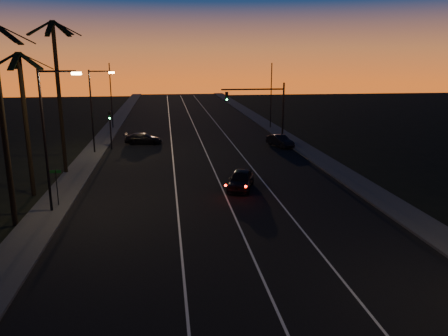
{
  "coord_description": "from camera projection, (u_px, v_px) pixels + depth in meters",
  "views": [
    {
      "loc": [
        -3.58,
        -7.64,
        9.6
      ],
      "look_at": [
        0.01,
        19.11,
        2.81
      ],
      "focal_mm": 35.0,
      "sensor_mm": 36.0,
      "label": 1
    }
  ],
  "objects": [
    {
      "name": "streetlight_left_far",
      "position": [
        94.0,
        105.0,
        44.05
      ],
      "size": [
        2.55,
        0.26,
        8.5
      ],
      "color": "black",
      "rests_on": "ground"
    },
    {
      "name": "lead_car",
      "position": [
        241.0,
        180.0,
        32.87
      ],
      "size": [
        2.99,
        4.94,
        1.43
      ],
      "color": "black",
      "rests_on": "road"
    },
    {
      "name": "street_sign",
      "position": [
        57.0,
        183.0,
        28.53
      ],
      "size": [
        0.7,
        0.06,
        2.6
      ],
      "color": "black",
      "rests_on": "ground"
    },
    {
      "name": "sidewalk_left",
      "position": [
        78.0,
        172.0,
        37.51
      ],
      "size": [
        2.4,
        170.0,
        0.16
      ],
      "primitive_type": "cube",
      "color": "#3B3A38",
      "rests_on": "ground"
    },
    {
      "name": "lane_stripe_mid",
      "position": [
        213.0,
        169.0,
        39.04
      ],
      "size": [
        0.12,
        160.0,
        0.01
      ],
      "primitive_type": "cube",
      "color": "silver",
      "rests_on": "road"
    },
    {
      "name": "signal_post",
      "position": [
        110.0,
        123.0,
        46.64
      ],
      "size": [
        0.28,
        0.37,
        4.2
      ],
      "color": "black",
      "rests_on": "ground"
    },
    {
      "name": "sidewalk_right",
      "position": [
        328.0,
        164.0,
        40.4
      ],
      "size": [
        2.4,
        170.0,
        0.16
      ],
      "primitive_type": "cube",
      "color": "#3B3A38",
      "rests_on": "ground"
    },
    {
      "name": "palm_mid",
      "position": [
        24.0,
        108.0,
        29.98
      ],
      "size": [
        4.25,
        4.16,
        10.03
      ],
      "color": "black",
      "rests_on": "ground"
    },
    {
      "name": "cross_car",
      "position": [
        143.0,
        139.0,
        50.2
      ],
      "size": [
        4.51,
        2.46,
        1.24
      ],
      "color": "black",
      "rests_on": "road"
    },
    {
      "name": "right_car",
      "position": [
        280.0,
        141.0,
        48.67
      ],
      "size": [
        2.52,
        4.15,
        1.29
      ],
      "color": "black",
      "rests_on": "road"
    },
    {
      "name": "far_pole_right",
      "position": [
        271.0,
        96.0,
        60.44
      ],
      "size": [
        0.14,
        0.14,
        9.0
      ],
      "primitive_type": "cylinder",
      "color": "black",
      "rests_on": "ground"
    },
    {
      "name": "palm_near",
      "position": [
        1.0,
        105.0,
        24.09
      ],
      "size": [
        4.25,
        4.16,
        11.53
      ],
      "color": "black",
      "rests_on": "ground"
    },
    {
      "name": "lane_stripe_left",
      "position": [
        174.0,
        170.0,
        38.59
      ],
      "size": [
        0.12,
        160.0,
        0.01
      ],
      "primitive_type": "cube",
      "color": "silver",
      "rests_on": "road"
    },
    {
      "name": "palm_far",
      "position": [
        58.0,
        83.0,
        35.55
      ],
      "size": [
        4.25,
        4.16,
        12.53
      ],
      "color": "black",
      "rests_on": "ground"
    },
    {
      "name": "signal_mast",
      "position": [
        263.0,
        103.0,
        48.33
      ],
      "size": [
        7.1,
        0.41,
        7.0
      ],
      "color": "black",
      "rests_on": "ground"
    },
    {
      "name": "lane_stripe_right",
      "position": [
        252.0,
        167.0,
        39.49
      ],
      "size": [
        0.12,
        160.0,
        0.01
      ],
      "primitive_type": "cube",
      "color": "silver",
      "rests_on": "road"
    },
    {
      "name": "streetlight_left_near",
      "position": [
        49.0,
        130.0,
        26.69
      ],
      "size": [
        2.55,
        0.26,
        9.0
      ],
      "color": "black",
      "rests_on": "ground"
    },
    {
      "name": "far_pole_left",
      "position": [
        111.0,
        96.0,
        60.49
      ],
      "size": [
        0.14,
        0.14,
        9.0
      ],
      "primitive_type": "cylinder",
      "color": "black",
      "rests_on": "ground"
    },
    {
      "name": "road",
      "position": [
        208.0,
        169.0,
        38.98
      ],
      "size": [
        20.0,
        170.0,
        0.01
      ],
      "primitive_type": "cube",
      "color": "black",
      "rests_on": "ground"
    }
  ]
}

